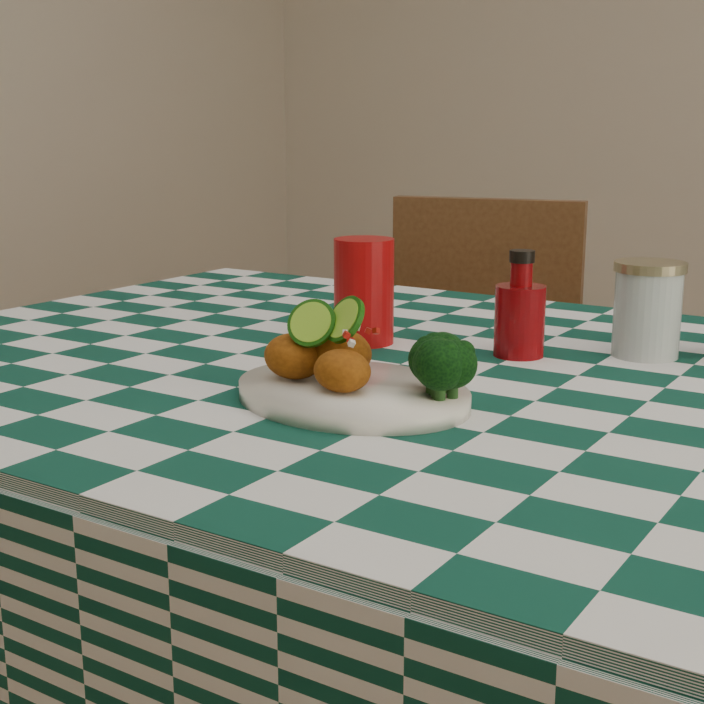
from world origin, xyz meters
The scene contains 8 objects.
dining_table centered at (0.00, 0.00, 0.39)m, with size 1.66×1.06×0.79m, color #0C3D2F, non-canonical shape.
plate centered at (-0.06, -0.17, 0.80)m, with size 0.27×0.21×0.02m, color white, non-canonical shape.
fried_chicken_pile centered at (-0.08, -0.17, 0.85)m, with size 0.13×0.10×0.08m, color #9D510F, non-canonical shape.
broccoli_side centered at (0.03, -0.16, 0.83)m, with size 0.08×0.08×0.06m, color black, non-canonical shape.
red_tumbler centered at (-0.21, 0.08, 0.86)m, with size 0.08×0.08×0.14m, color #9A080A.
ketchup_bottle centered at (0.00, 0.12, 0.85)m, with size 0.06×0.06×0.14m, color #6E0508, non-canonical shape.
mason_jar centered at (0.14, 0.21, 0.85)m, with size 0.09×0.09×0.12m, color #B2BCBA, non-canonical shape.
wooden_chair_left centered at (-0.38, 0.74, 0.46)m, with size 0.42×0.44×0.92m, color #472814, non-canonical shape.
Camera 1 is at (0.49, -1.03, 1.08)m, focal length 50.00 mm.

